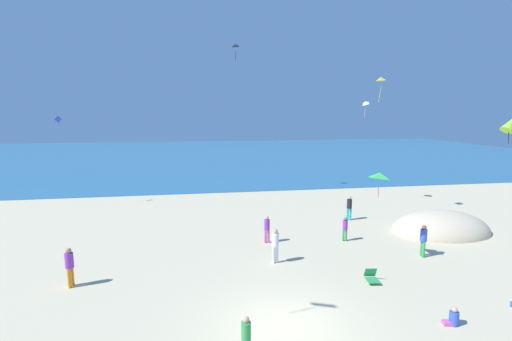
{
  "coord_description": "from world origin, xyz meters",
  "views": [
    {
      "loc": [
        -2.76,
        -10.97,
        7.22
      ],
      "look_at": [
        0.0,
        5.9,
        4.47
      ],
      "focal_mm": 25.34,
      "sensor_mm": 36.0,
      "label": 1
    }
  ],
  "objects_px": {
    "person_5": "(275,243)",
    "kite_green": "(379,175)",
    "person_7": "(453,318)",
    "kite_blue": "(58,120)",
    "person_6": "(423,239)",
    "beach_chair_mid_beach": "(371,277)",
    "person_4": "(349,206)",
    "kite_black": "(235,45)",
    "person_0": "(267,227)",
    "kite_lime": "(510,124)",
    "person_1": "(246,336)",
    "person_2": "(70,265)",
    "person_3": "(345,227)",
    "kite_yellow": "(381,79)",
    "kite_white": "(365,103)"
  },
  "relations": [
    {
      "from": "person_3",
      "to": "person_2",
      "type": "bearing_deg",
      "value": 117.11
    },
    {
      "from": "beach_chair_mid_beach",
      "to": "kite_blue",
      "type": "xyz_separation_m",
      "value": [
        -17.34,
        15.22,
        6.45
      ]
    },
    {
      "from": "person_6",
      "to": "beach_chair_mid_beach",
      "type": "bearing_deg",
      "value": -144.78
    },
    {
      "from": "person_5",
      "to": "person_2",
      "type": "bearing_deg",
      "value": 78.34
    },
    {
      "from": "person_0",
      "to": "person_6",
      "type": "relative_size",
      "value": 0.94
    },
    {
      "from": "person_0",
      "to": "person_3",
      "type": "height_order",
      "value": "person_0"
    },
    {
      "from": "kite_blue",
      "to": "kite_black",
      "type": "relative_size",
      "value": 0.84
    },
    {
      "from": "person_0",
      "to": "person_5",
      "type": "distance_m",
      "value": 2.76
    },
    {
      "from": "person_7",
      "to": "kite_white",
      "type": "bearing_deg",
      "value": -94.39
    },
    {
      "from": "person_0",
      "to": "person_5",
      "type": "relative_size",
      "value": 0.9
    },
    {
      "from": "person_6",
      "to": "kite_green",
      "type": "distance_m",
      "value": 4.4
    },
    {
      "from": "person_7",
      "to": "kite_green",
      "type": "distance_m",
      "value": 6.62
    },
    {
      "from": "kite_lime",
      "to": "kite_black",
      "type": "bearing_deg",
      "value": 126.91
    },
    {
      "from": "beach_chair_mid_beach",
      "to": "person_3",
      "type": "bearing_deg",
      "value": 177.58
    },
    {
      "from": "person_5",
      "to": "person_3",
      "type": "bearing_deg",
      "value": -81.03
    },
    {
      "from": "person_4",
      "to": "kite_green",
      "type": "distance_m",
      "value": 7.92
    },
    {
      "from": "person_0",
      "to": "person_6",
      "type": "xyz_separation_m",
      "value": [
        7.4,
        -3.22,
        0.06
      ]
    },
    {
      "from": "person_6",
      "to": "kite_lime",
      "type": "distance_m",
      "value": 7.1
    },
    {
      "from": "person_6",
      "to": "kite_yellow",
      "type": "relative_size",
      "value": 0.99
    },
    {
      "from": "person_4",
      "to": "person_6",
      "type": "xyz_separation_m",
      "value": [
        1.07,
        -6.56,
        -0.01
      ]
    },
    {
      "from": "person_7",
      "to": "kite_blue",
      "type": "xyz_separation_m",
      "value": [
        -18.58,
        18.66,
        6.45
      ]
    },
    {
      "from": "person_4",
      "to": "kite_blue",
      "type": "height_order",
      "value": "kite_blue"
    },
    {
      "from": "beach_chair_mid_beach",
      "to": "kite_yellow",
      "type": "height_order",
      "value": "kite_yellow"
    },
    {
      "from": "person_5",
      "to": "kite_black",
      "type": "distance_m",
      "value": 19.47
    },
    {
      "from": "person_5",
      "to": "kite_green",
      "type": "bearing_deg",
      "value": -118.38
    },
    {
      "from": "person_2",
      "to": "person_0",
      "type": "bearing_deg",
      "value": 40.34
    },
    {
      "from": "person_4",
      "to": "kite_lime",
      "type": "distance_m",
      "value": 10.19
    },
    {
      "from": "kite_white",
      "to": "kite_lime",
      "type": "xyz_separation_m",
      "value": [
        2.64,
        -10.52,
        -1.29
      ]
    },
    {
      "from": "person_5",
      "to": "kite_blue",
      "type": "relative_size",
      "value": 1.47
    },
    {
      "from": "person_5",
      "to": "kite_black",
      "type": "relative_size",
      "value": 1.23
    },
    {
      "from": "person_6",
      "to": "person_0",
      "type": "bearing_deg",
      "value": 162.34
    },
    {
      "from": "kite_green",
      "to": "kite_black",
      "type": "bearing_deg",
      "value": 106.79
    },
    {
      "from": "kite_lime",
      "to": "kite_green",
      "type": "relative_size",
      "value": 1.16
    },
    {
      "from": "beach_chair_mid_beach",
      "to": "kite_blue",
      "type": "height_order",
      "value": "kite_blue"
    },
    {
      "from": "person_0",
      "to": "kite_black",
      "type": "distance_m",
      "value": 17.43
    },
    {
      "from": "person_2",
      "to": "kite_yellow",
      "type": "bearing_deg",
      "value": 41.99
    },
    {
      "from": "person_0",
      "to": "person_3",
      "type": "xyz_separation_m",
      "value": [
        4.42,
        -0.44,
        -0.09
      ]
    },
    {
      "from": "person_0",
      "to": "beach_chair_mid_beach",
      "type": "bearing_deg",
      "value": 33.73
    },
    {
      "from": "person_7",
      "to": "kite_green",
      "type": "height_order",
      "value": "kite_green"
    },
    {
      "from": "beach_chair_mid_beach",
      "to": "kite_green",
      "type": "bearing_deg",
      "value": 156.56
    },
    {
      "from": "person_2",
      "to": "person_7",
      "type": "bearing_deg",
      "value": -2.2
    },
    {
      "from": "kite_blue",
      "to": "kite_white",
      "type": "height_order",
      "value": "kite_white"
    },
    {
      "from": "beach_chair_mid_beach",
      "to": "kite_black",
      "type": "height_order",
      "value": "kite_black"
    },
    {
      "from": "person_1",
      "to": "person_4",
      "type": "distance_m",
      "value": 15.59
    },
    {
      "from": "beach_chair_mid_beach",
      "to": "person_4",
      "type": "relative_size",
      "value": 0.45
    },
    {
      "from": "person_1",
      "to": "beach_chair_mid_beach",
      "type": "bearing_deg",
      "value": 170.51
    },
    {
      "from": "person_6",
      "to": "kite_lime",
      "type": "relative_size",
      "value": 1.13
    },
    {
      "from": "person_3",
      "to": "kite_white",
      "type": "distance_m",
      "value": 11.48
    },
    {
      "from": "beach_chair_mid_beach",
      "to": "kite_lime",
      "type": "xyz_separation_m",
      "value": [
        8.1,
        2.16,
        6.41
      ]
    },
    {
      "from": "person_6",
      "to": "kite_black",
      "type": "bearing_deg",
      "value": 121.69
    }
  ]
}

